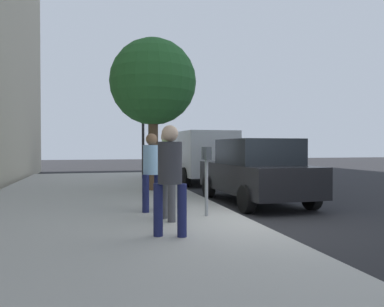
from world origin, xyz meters
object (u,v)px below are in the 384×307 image
at_px(pedestrian_bystander, 170,171).
at_px(parking_officer, 152,166).
at_px(traffic_signal, 145,124).
at_px(pedestrian_at_meter, 168,168).
at_px(parked_sedan_near, 255,171).
at_px(parking_meter, 206,166).
at_px(street_tree, 153,83).
at_px(parked_van_far, 196,154).

height_order(pedestrian_bystander, parking_officer, pedestrian_bystander).
distance_m(parking_officer, traffic_signal, 8.79).
bearing_deg(pedestrian_at_meter, parked_sedan_near, 27.78).
xyz_separation_m(parking_meter, street_tree, (4.90, 0.37, 2.49)).
height_order(parking_meter, traffic_signal, traffic_signal).
height_order(pedestrian_at_meter, parked_van_far, parked_van_far).
height_order(parking_officer, parked_van_far, parked_van_far).
height_order(pedestrian_at_meter, pedestrian_bystander, pedestrian_bystander).
bearing_deg(parked_sedan_near, parking_officer, 115.29).
bearing_deg(pedestrian_at_meter, parking_officer, 85.31).
bearing_deg(pedestrian_bystander, street_tree, 15.66).
relative_size(parked_sedan_near, street_tree, 0.90).
xyz_separation_m(pedestrian_bystander, parked_van_far, (10.17, -3.14, 0.07)).
height_order(parked_sedan_near, parked_van_far, parked_van_far).
distance_m(parking_meter, parking_officer, 1.30).
height_order(pedestrian_at_meter, traffic_signal, traffic_signal).
relative_size(pedestrian_at_meter, traffic_signal, 0.48).
bearing_deg(parked_van_far, parking_officer, 158.36).
relative_size(pedestrian_at_meter, street_tree, 0.35).
bearing_deg(pedestrian_at_meter, parked_van_far, 58.69).
xyz_separation_m(pedestrian_bystander, traffic_signal, (11.00, -1.01, 1.39)).
distance_m(pedestrian_at_meter, parked_sedan_near, 3.89).
distance_m(pedestrian_at_meter, pedestrian_bystander, 1.33).
distance_m(parking_meter, parked_sedan_near, 3.11).
xyz_separation_m(pedestrian_bystander, parked_sedan_near, (3.84, -3.14, -0.29)).
height_order(parking_meter, parking_officer, parking_officer).
height_order(parking_officer, street_tree, street_tree).
relative_size(pedestrian_bystander, traffic_signal, 0.49).
bearing_deg(pedestrian_bystander, parking_meter, -12.51).
height_order(pedestrian_bystander, traffic_signal, traffic_signal).
bearing_deg(pedestrian_bystander, traffic_signal, 16.49).
height_order(parking_meter, parked_sedan_near, parked_sedan_near).
distance_m(pedestrian_bystander, parked_van_far, 10.64).
bearing_deg(parked_sedan_near, parked_van_far, 0.01).
xyz_separation_m(parking_officer, parked_van_far, (7.79, -3.09, 0.11)).
height_order(parking_meter, street_tree, street_tree).
distance_m(pedestrian_at_meter, traffic_signal, 9.83).
relative_size(pedestrian_bystander, parked_sedan_near, 0.40).
bearing_deg(parked_van_far, parking_meter, 166.40).
xyz_separation_m(parking_meter, pedestrian_bystander, (-1.55, 1.06, 0.02)).
distance_m(parking_meter, street_tree, 5.50).
relative_size(pedestrian_at_meter, parked_van_far, 0.33).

